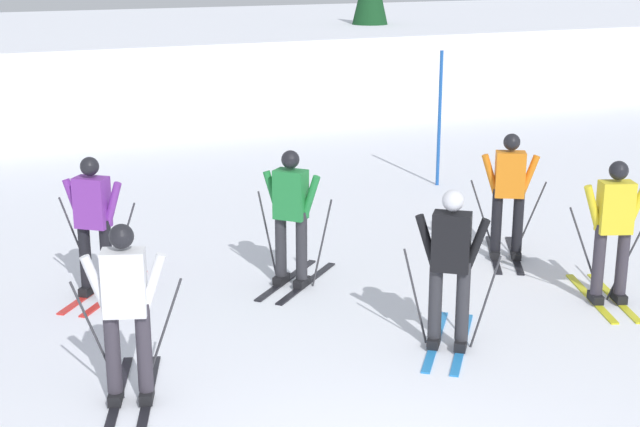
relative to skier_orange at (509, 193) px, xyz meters
The scene contains 9 objects.
far_snow_ridge 15.51m from the skier_orange, 105.30° to the left, with size 80.00×9.88×1.98m, color white.
skier_orange is the anchor object (origin of this frame).
skier_white 5.87m from the skier_orange, 160.04° to the right, with size 0.95×1.63×1.71m.
skier_purple 5.33m from the skier_orange, behind, with size 1.30×1.47×1.71m.
skier_black 3.12m from the skier_orange, 136.00° to the right, with size 1.28×1.49×1.71m.
skier_green 3.02m from the skier_orange, behind, with size 1.43×1.35×1.71m.
skier_yellow 1.83m from the skier_orange, 85.21° to the right, with size 0.95×1.63×1.71m.
trail_marker_pole 4.07m from the skier_orange, 71.80° to the left, with size 0.06×0.06×2.35m, color #1E56AD.
conifer_far_centre 14.66m from the skier_orange, 70.17° to the left, with size 1.60×1.60×4.10m.
Camera 1 is at (-2.99, -5.43, 4.00)m, focal length 51.84 mm.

